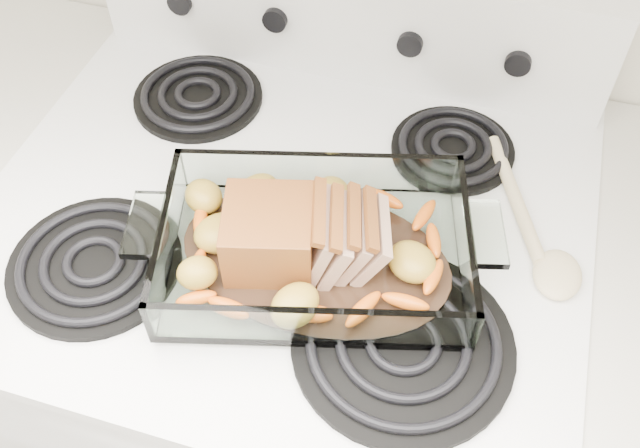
# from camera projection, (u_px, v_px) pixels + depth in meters

# --- Properties ---
(electric_range) EXTENTS (0.78, 0.70, 1.12)m
(electric_range) POSITION_uv_depth(u_px,v_px,m) (296.00, 370.00, 1.28)
(electric_range) COLOR white
(electric_range) RESTS_ON ground
(baking_dish) EXTENTS (0.36, 0.23, 0.07)m
(baking_dish) POSITION_uv_depth(u_px,v_px,m) (315.00, 252.00, 0.84)
(baking_dish) COLOR silver
(baking_dish) RESTS_ON electric_range
(pork_roast) EXTENTS (0.19, 0.10, 0.08)m
(pork_roast) POSITION_uv_depth(u_px,v_px,m) (293.00, 232.00, 0.83)
(pork_roast) COLOR brown
(pork_roast) RESTS_ON baking_dish
(roast_vegetables) EXTENTS (0.33, 0.18, 0.04)m
(roast_vegetables) POSITION_uv_depth(u_px,v_px,m) (320.00, 226.00, 0.86)
(roast_vegetables) COLOR orange
(roast_vegetables) RESTS_ON baking_dish
(wooden_spoon) EXTENTS (0.14, 0.25, 0.02)m
(wooden_spoon) POSITION_uv_depth(u_px,v_px,m) (538.00, 239.00, 0.88)
(wooden_spoon) COLOR #CEBB8D
(wooden_spoon) RESTS_ON electric_range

